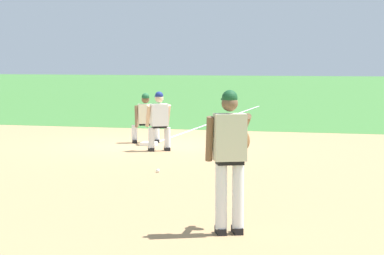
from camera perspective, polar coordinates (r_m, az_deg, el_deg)
ground_plane at (r=19.50m, az=-3.30°, el=-1.38°), size 160.00×160.00×0.00m
infield_dirt_patch at (r=14.57m, az=-1.27°, el=-3.62°), size 18.00×18.00×0.01m
foul_line_stripe at (r=27.51m, az=2.15°, el=0.58°), size 16.69×0.10×0.00m
first_base_bag at (r=19.50m, az=-3.30°, el=-1.25°), size 0.38×0.38×0.09m
baseball at (r=14.87m, az=-2.63°, el=-3.31°), size 0.07×0.07×0.07m
pitcher at (r=9.57m, az=2.94°, el=-1.92°), size 0.82×0.59×1.86m
first_baseman at (r=20.00m, az=-3.49°, el=0.89°), size 0.84×0.98×1.34m
baserunner at (r=18.22m, az=-2.51°, el=0.66°), size 0.62×0.68×1.46m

